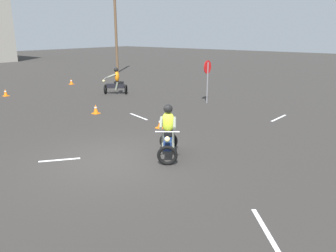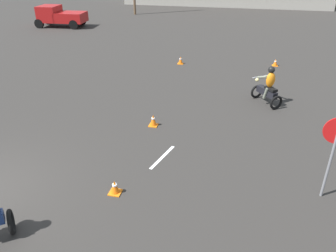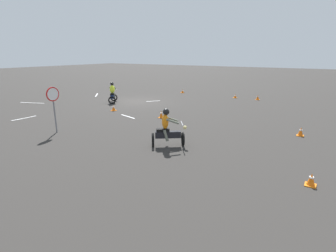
{
  "view_description": "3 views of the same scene",
  "coord_description": "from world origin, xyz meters",
  "px_view_note": "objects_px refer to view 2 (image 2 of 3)",
  "views": [
    {
      "loc": [
        -6.11,
        -7.13,
        3.74
      ],
      "look_at": [
        1.36,
        -1.21,
        1.0
      ],
      "focal_mm": 35.0,
      "sensor_mm": 36.0,
      "label": 1
    },
    {
      "loc": [
        6.61,
        -5.4,
        5.69
      ],
      "look_at": [
        4.55,
        3.41,
        0.9
      ],
      "focal_mm": 35.0,
      "sensor_mm": 36.0,
      "label": 2
    },
    {
      "loc": [
        16.85,
        13.7,
        3.91
      ],
      "look_at": [
        7.74,
        8.03,
        0.9
      ],
      "focal_mm": 28.0,
      "sensor_mm": 36.0,
      "label": 3
    }
  ],
  "objects_px": {
    "pickup_truck": "(60,16)",
    "traffic_cone_mid_center": "(115,187)",
    "stop_sign": "(335,142)",
    "traffic_cone_far_right": "(275,63)",
    "traffic_cone_mid_left": "(153,120)",
    "motorcycle_rider_background": "(268,88)",
    "traffic_cone_far_center": "(181,60)"
  },
  "relations": [
    {
      "from": "stop_sign",
      "to": "traffic_cone_far_right",
      "type": "distance_m",
      "value": 11.53
    },
    {
      "from": "motorcycle_rider_background",
      "to": "traffic_cone_mid_center",
      "type": "distance_m",
      "value": 8.13
    },
    {
      "from": "pickup_truck",
      "to": "traffic_cone_mid_center",
      "type": "xyz_separation_m",
      "value": [
        12.78,
        -19.99,
        -0.74
      ]
    },
    {
      "from": "traffic_cone_mid_center",
      "to": "stop_sign",
      "type": "bearing_deg",
      "value": 12.12
    },
    {
      "from": "traffic_cone_mid_center",
      "to": "traffic_cone_mid_left",
      "type": "bearing_deg",
      "value": 90.47
    },
    {
      "from": "traffic_cone_far_center",
      "to": "traffic_cone_far_right",
      "type": "bearing_deg",
      "value": 8.95
    },
    {
      "from": "traffic_cone_far_right",
      "to": "traffic_cone_far_center",
      "type": "height_order",
      "value": "traffic_cone_far_center"
    },
    {
      "from": "traffic_cone_mid_center",
      "to": "traffic_cone_far_center",
      "type": "height_order",
      "value": "traffic_cone_far_center"
    },
    {
      "from": "traffic_cone_far_right",
      "to": "traffic_cone_far_center",
      "type": "relative_size",
      "value": 0.92
    },
    {
      "from": "traffic_cone_mid_center",
      "to": "traffic_cone_far_right",
      "type": "distance_m",
      "value": 13.45
    },
    {
      "from": "traffic_cone_mid_left",
      "to": "traffic_cone_far_right",
      "type": "relative_size",
      "value": 1.12
    },
    {
      "from": "stop_sign",
      "to": "pickup_truck",
      "type": "bearing_deg",
      "value": 133.9
    },
    {
      "from": "traffic_cone_mid_center",
      "to": "traffic_cone_far_right",
      "type": "xyz_separation_m",
      "value": [
        4.78,
        12.58,
        0.01
      ]
    },
    {
      "from": "pickup_truck",
      "to": "traffic_cone_far_right",
      "type": "xyz_separation_m",
      "value": [
        17.56,
        -7.42,
        -0.73
      ]
    },
    {
      "from": "traffic_cone_mid_left",
      "to": "stop_sign",
      "type": "bearing_deg",
      "value": -27.59
    },
    {
      "from": "pickup_truck",
      "to": "traffic_cone_mid_left",
      "type": "xyz_separation_m",
      "value": [
        12.75,
        -16.03,
        -0.71
      ]
    },
    {
      "from": "stop_sign",
      "to": "traffic_cone_mid_left",
      "type": "bearing_deg",
      "value": 152.41
    },
    {
      "from": "pickup_truck",
      "to": "traffic_cone_mid_left",
      "type": "distance_m",
      "value": 20.5
    },
    {
      "from": "motorcycle_rider_background",
      "to": "traffic_cone_far_right",
      "type": "height_order",
      "value": "motorcycle_rider_background"
    },
    {
      "from": "traffic_cone_mid_center",
      "to": "traffic_cone_mid_left",
      "type": "relative_size",
      "value": 0.87
    },
    {
      "from": "motorcycle_rider_background",
      "to": "traffic_cone_mid_center",
      "type": "xyz_separation_m",
      "value": [
        -4.11,
        -7.0,
        -0.54
      ]
    },
    {
      "from": "pickup_truck",
      "to": "traffic_cone_far_right",
      "type": "bearing_deg",
      "value": -117.44
    },
    {
      "from": "stop_sign",
      "to": "traffic_cone_mid_center",
      "type": "xyz_separation_m",
      "value": [
        -5.35,
        -1.15,
        -1.45
      ]
    },
    {
      "from": "pickup_truck",
      "to": "traffic_cone_mid_left",
      "type": "bearing_deg",
      "value": -146.04
    },
    {
      "from": "motorcycle_rider_background",
      "to": "stop_sign",
      "type": "height_order",
      "value": "stop_sign"
    },
    {
      "from": "motorcycle_rider_background",
      "to": "stop_sign",
      "type": "relative_size",
      "value": 0.72
    },
    {
      "from": "pickup_truck",
      "to": "stop_sign",
      "type": "relative_size",
      "value": 1.86
    },
    {
      "from": "traffic_cone_far_right",
      "to": "traffic_cone_far_center",
      "type": "bearing_deg",
      "value": -171.05
    },
    {
      "from": "traffic_cone_mid_left",
      "to": "traffic_cone_far_right",
      "type": "height_order",
      "value": "traffic_cone_mid_left"
    },
    {
      "from": "traffic_cone_far_right",
      "to": "traffic_cone_mid_center",
      "type": "bearing_deg",
      "value": -110.8
    },
    {
      "from": "traffic_cone_mid_left",
      "to": "traffic_cone_mid_center",
      "type": "bearing_deg",
      "value": -89.53
    },
    {
      "from": "traffic_cone_mid_left",
      "to": "traffic_cone_far_right",
      "type": "bearing_deg",
      "value": 60.81
    }
  ]
}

